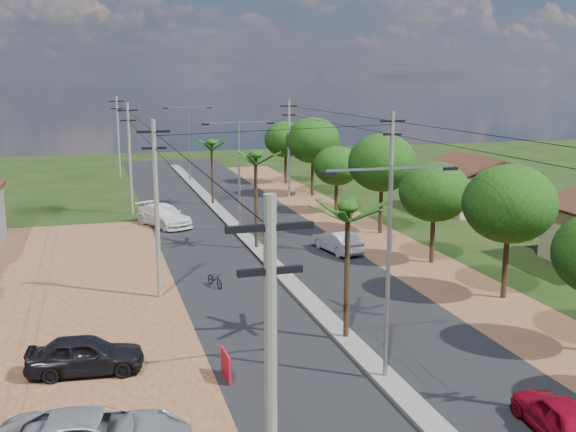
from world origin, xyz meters
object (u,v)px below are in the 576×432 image
object	(u,v)px
car_silver_mid	(337,242)
car_parked_dark	(85,355)
car_red_near	(559,417)
roadside_sign	(226,366)
car_white_far	(164,216)

from	to	relation	value
car_silver_mid	car_parked_dark	xyz separation A→B (m)	(-15.35, -14.13, 0.04)
car_red_near	car_parked_dark	xyz separation A→B (m)	(-14.12, 8.86, 0.08)
car_silver_mid	car_parked_dark	world-z (taller)	car_parked_dark
car_parked_dark	roadside_sign	bearing A→B (deg)	-106.05
car_silver_mid	roadside_sign	world-z (taller)	car_silver_mid
car_white_far	car_red_near	bearing A→B (deg)	-99.83
car_red_near	car_silver_mid	bearing A→B (deg)	-86.58
car_silver_mid	car_parked_dark	size ratio (longest dim) A/B	0.98
car_red_near	car_parked_dark	size ratio (longest dim) A/B	0.88
car_red_near	car_white_far	xyz separation A→B (m)	(-8.51, 33.83, 0.15)
car_red_near	car_white_far	size ratio (longest dim) A/B	0.70
car_silver_mid	car_white_far	distance (m)	14.58
car_parked_dark	roadside_sign	distance (m)	5.36
car_silver_mid	car_white_far	world-z (taller)	car_white_far
car_white_far	roadside_sign	bearing A→B (deg)	-115.31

